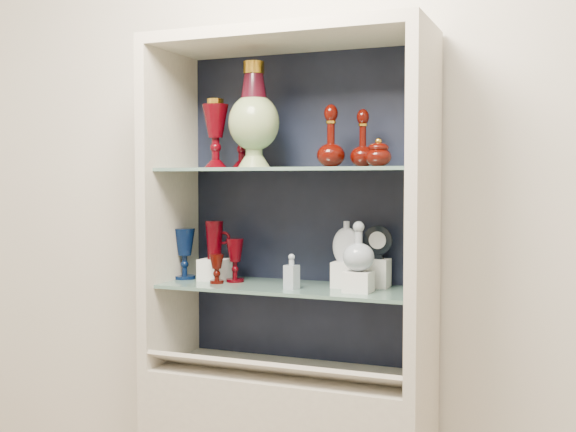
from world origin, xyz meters
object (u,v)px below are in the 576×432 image
at_px(lidded_bowl, 378,152).
at_px(cameo_medallion, 378,242).
at_px(ruby_pitcher, 214,240).
at_px(ruby_goblet_small, 217,269).
at_px(ruby_decanter_a, 363,135).
at_px(enamel_urn, 254,115).
at_px(clear_round_decanter, 359,248).
at_px(flat_flask, 346,241).
at_px(cobalt_goblet, 185,254).
at_px(ruby_decanter_b, 331,134).
at_px(clear_square_bottle, 292,272).
at_px(ruby_goblet_tall, 235,260).
at_px(pedestal_lamp_right, 242,137).
at_px(pedestal_lamp_left, 216,134).

distance_m(lidded_bowl, cameo_medallion, 0.33).
height_order(lidded_bowl, ruby_pitcher, lidded_bowl).
bearing_deg(ruby_goblet_small, cameo_medallion, 13.11).
height_order(ruby_decanter_a, cameo_medallion, ruby_decanter_a).
height_order(enamel_urn, clear_round_decanter, enamel_urn).
height_order(flat_flask, cameo_medallion, flat_flask).
bearing_deg(cobalt_goblet, ruby_decanter_b, -1.47).
bearing_deg(ruby_decanter_b, clear_square_bottle, -147.86).
distance_m(ruby_decanter_a, clear_round_decanter, 0.39).
xyz_separation_m(ruby_decanter_a, ruby_goblet_tall, (-0.48, -0.02, -0.45)).
bearing_deg(ruby_pitcher, ruby_decanter_b, -27.75).
xyz_separation_m(pedestal_lamp_right, ruby_decanter_a, (0.48, -0.04, -0.01)).
height_order(pedestal_lamp_right, ruby_decanter_a, pedestal_lamp_right).
bearing_deg(ruby_decanter_b, pedestal_lamp_left, 178.46).
xyz_separation_m(enamel_urn, ruby_decanter_a, (0.38, 0.06, -0.08)).
bearing_deg(flat_flask, ruby_goblet_tall, -168.85).
distance_m(pedestal_lamp_right, enamel_urn, 0.16).
relative_size(pedestal_lamp_right, clear_round_decanter, 1.47).
height_order(ruby_decanter_a, ruby_goblet_small, ruby_decanter_a).
bearing_deg(clear_square_bottle, flat_flask, 34.59).
height_order(enamel_urn, ruby_decanter_b, enamel_urn).
bearing_deg(lidded_bowl, ruby_pitcher, 175.25).
relative_size(flat_flask, cameo_medallion, 1.23).
xyz_separation_m(pedestal_lamp_left, ruby_decanter_b, (0.45, -0.01, -0.01)).
bearing_deg(ruby_goblet_small, pedestal_lamp_left, 119.19).
bearing_deg(clear_square_bottle, lidded_bowl, 8.91).
distance_m(pedestal_lamp_right, flat_flask, 0.56).
bearing_deg(pedestal_lamp_right, ruby_goblet_small, -111.00).
relative_size(ruby_goblet_tall, ruby_goblet_small, 1.50).
relative_size(enamel_urn, cobalt_goblet, 1.94).
bearing_deg(ruby_decanter_b, pedestal_lamp_right, 169.00).
relative_size(pedestal_lamp_right, ruby_pitcher, 1.63).
relative_size(cobalt_goblet, flat_flask, 1.31).
relative_size(enamel_urn, clear_square_bottle, 3.06).
bearing_deg(pedestal_lamp_right, pedestal_lamp_left, -142.12).
relative_size(lidded_bowl, ruby_pitcher, 0.69).
distance_m(pedestal_lamp_left, pedestal_lamp_right, 0.10).
relative_size(ruby_decanter_b, clear_square_bottle, 1.88).
relative_size(ruby_decanter_b, ruby_pitcher, 1.60).
xyz_separation_m(pedestal_lamp_right, ruby_goblet_tall, (-0.00, -0.06, -0.46)).
height_order(pedestal_lamp_right, cameo_medallion, pedestal_lamp_right).
relative_size(pedestal_lamp_left, clear_square_bottle, 2.09).
xyz_separation_m(ruby_decanter_b, clear_round_decanter, (0.12, -0.05, -0.38)).
relative_size(enamel_urn, flat_flask, 2.54).
distance_m(ruby_decanter_b, cameo_medallion, 0.41).
bearing_deg(pedestal_lamp_left, clear_round_decanter, -6.04).
distance_m(ruby_pitcher, clear_round_decanter, 0.59).
bearing_deg(ruby_decanter_b, enamel_urn, -174.03).
bearing_deg(flat_flask, pedestal_lamp_left, -169.11).
distance_m(ruby_goblet_small, clear_square_bottle, 0.31).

